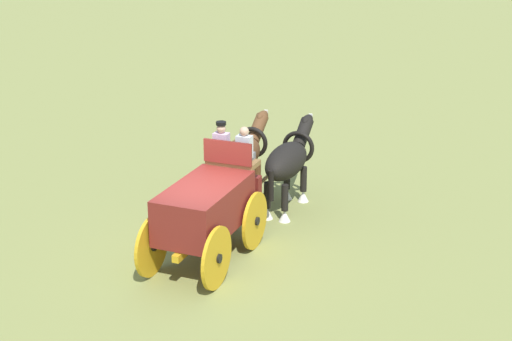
% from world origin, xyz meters
% --- Properties ---
extents(ground_plane, '(220.00, 220.00, 0.00)m').
position_xyz_m(ground_plane, '(0.00, 0.00, 0.00)').
color(ground_plane, olive).
extents(show_wagon, '(5.71, 1.83, 2.84)m').
position_xyz_m(show_wagon, '(0.17, 0.01, 1.26)').
color(show_wagon, maroon).
rests_on(show_wagon, ground).
extents(draft_horse_near, '(2.97, 0.95, 2.17)m').
position_xyz_m(draft_horse_near, '(3.65, 0.81, 1.31)').
color(draft_horse_near, brown).
rests_on(draft_horse_near, ground).
extents(draft_horse_off, '(3.16, 0.97, 2.17)m').
position_xyz_m(draft_horse_off, '(3.71, -0.49, 1.31)').
color(draft_horse_off, black).
rests_on(draft_horse_off, ground).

